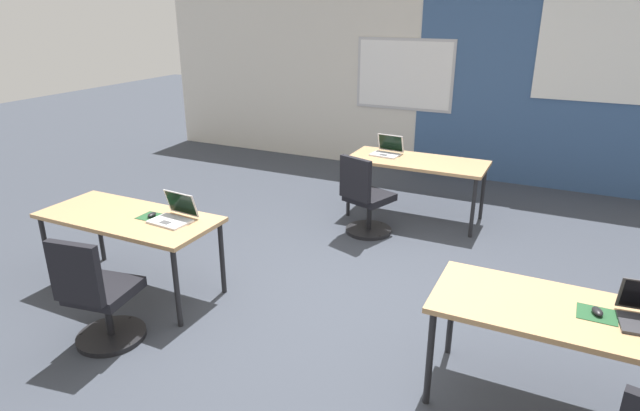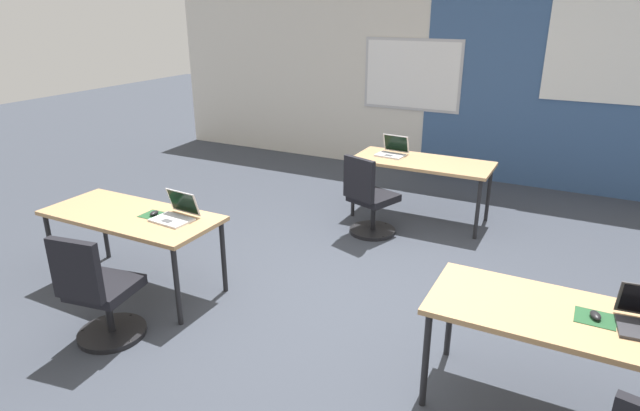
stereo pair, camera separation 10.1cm
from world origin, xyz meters
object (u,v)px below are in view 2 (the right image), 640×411
(laptop_far_left, at_px, (392,151))
(chair_far_left, at_px, (369,203))
(mouse_near_left_inner, at_px, (154,213))
(mouse_near_right_end, at_px, (596,315))
(desk_near_right, at_px, (566,323))
(desk_far_center, at_px, (422,166))
(chair_near_left_inner, at_px, (100,297))
(laptop_near_left_inner, at_px, (176,214))
(desk_near_left, at_px, (132,220))

(laptop_far_left, distance_m, chair_far_left, 0.90)
(mouse_near_left_inner, height_order, mouse_near_right_end, same)
(desk_near_right, height_order, desk_far_center, same)
(chair_near_left_inner, xyz_separation_m, mouse_near_right_end, (3.26, 0.77, 0.36))
(mouse_near_left_inner, bearing_deg, laptop_near_left_inner, 5.87)
(chair_near_left_inner, distance_m, mouse_near_right_end, 3.37)
(desk_near_right, distance_m, laptop_far_left, 3.59)
(desk_near_left, relative_size, mouse_near_left_inner, 14.90)
(desk_near_left, bearing_deg, laptop_far_left, 64.85)
(desk_near_left, height_order, chair_far_left, chair_far_left)
(desk_near_right, xyz_separation_m, mouse_near_right_end, (0.14, 0.03, 0.08))
(laptop_near_left_inner, height_order, chair_far_left, laptop_near_left_inner)
(laptop_near_left_inner, height_order, mouse_near_left_inner, laptop_near_left_inner)
(desk_far_center, relative_size, laptop_far_left, 4.48)
(desk_near_right, bearing_deg, desk_near_left, 180.00)
(laptop_near_left_inner, xyz_separation_m, chair_near_left_inner, (-0.05, -0.83, -0.39))
(desk_near_right, relative_size, laptop_far_left, 4.48)
(mouse_near_right_end, height_order, chair_far_left, chair_far_left)
(chair_near_left_inner, height_order, mouse_near_right_end, chair_near_left_inner)
(desk_near_left, distance_m, mouse_near_right_end, 3.65)
(desk_near_left, xyz_separation_m, chair_far_left, (1.40, 2.07, -0.28))
(desk_near_right, distance_m, chair_far_left, 2.97)
(chair_near_left_inner, relative_size, laptop_far_left, 2.58)
(mouse_near_right_end, distance_m, laptop_far_left, 3.66)
(desk_far_center, bearing_deg, laptop_far_left, 169.02)
(mouse_near_right_end, distance_m, chair_far_left, 3.06)
(laptop_near_left_inner, height_order, laptop_far_left, same)
(desk_near_left, xyz_separation_m, chair_near_left_inner, (0.38, -0.74, -0.28))
(mouse_near_left_inner, xyz_separation_m, chair_far_left, (1.19, 2.01, -0.36))
(desk_near_right, distance_m, desk_far_center, 3.30)
(chair_near_left_inner, height_order, laptop_far_left, laptop_far_left)
(desk_near_right, relative_size, mouse_near_right_end, 14.22)
(laptop_near_left_inner, distance_m, mouse_near_right_end, 3.21)
(desk_far_center, distance_m, laptop_near_left_inner, 3.02)
(mouse_near_left_inner, distance_m, mouse_near_right_end, 3.44)
(mouse_near_right_end, xyz_separation_m, laptop_far_left, (-2.29, 2.85, 0.03))
(mouse_near_right_end, bearing_deg, mouse_near_left_inner, 179.42)
(mouse_near_left_inner, xyz_separation_m, chair_near_left_inner, (0.17, -0.80, -0.36))
(chair_near_left_inner, distance_m, chair_far_left, 2.99)
(laptop_near_left_inner, xyz_separation_m, mouse_near_left_inner, (-0.22, -0.02, -0.03))
(mouse_near_right_end, bearing_deg, laptop_near_left_inner, 178.96)
(laptop_near_left_inner, relative_size, mouse_near_right_end, 3.14)
(laptop_near_left_inner, relative_size, mouse_near_left_inner, 3.29)
(laptop_near_left_inner, relative_size, chair_far_left, 0.38)
(desk_near_right, height_order, mouse_near_right_end, mouse_near_right_end)
(desk_near_left, xyz_separation_m, laptop_far_left, (1.35, 2.88, 0.11))
(desk_far_center, bearing_deg, laptop_near_left_inner, -115.87)
(desk_near_right, distance_m, mouse_near_right_end, 0.17)
(laptop_near_left_inner, distance_m, laptop_far_left, 2.94)
(desk_near_right, bearing_deg, laptop_far_left, 126.76)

